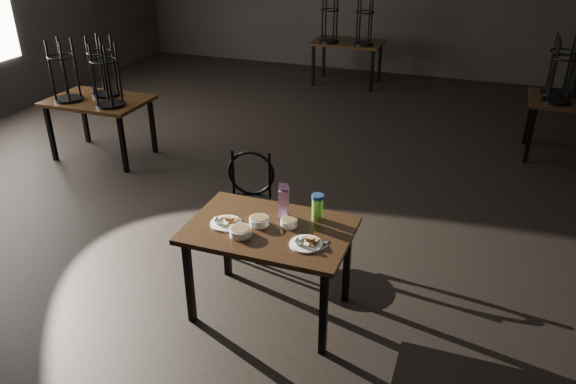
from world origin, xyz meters
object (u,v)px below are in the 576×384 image
at_px(juice_carton, 284,201).
at_px(water_bottle, 317,207).
at_px(bentwood_chair, 249,196).
at_px(main_table, 270,237).

bearing_deg(juice_carton, water_bottle, 9.80).
height_order(water_bottle, bentwood_chair, water_bottle).
height_order(juice_carton, bentwood_chair, juice_carton).
height_order(main_table, juice_carton, juice_carton).
xyz_separation_m(juice_carton, water_bottle, (0.25, 0.04, -0.02)).
distance_m(main_table, bentwood_chair, 0.91).
relative_size(water_bottle, bentwood_chair, 0.22).
bearing_deg(main_table, bentwood_chair, 123.46).
xyz_separation_m(main_table, juice_carton, (0.04, 0.19, 0.21)).
xyz_separation_m(main_table, water_bottle, (0.29, 0.24, 0.18)).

